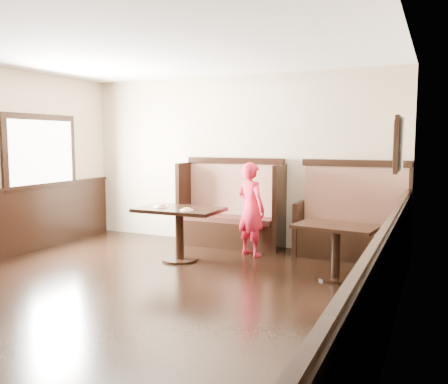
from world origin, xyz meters
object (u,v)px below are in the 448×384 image
Objects in this scene: booth_neighbor at (352,226)px; table_neighbor at (336,238)px; table_main at (179,220)px; child at (251,209)px; booth_main at (232,214)px.

table_neighbor is (-0.00, -1.20, 0.04)m from booth_neighbor.
table_main is 1.10m from child.
table_neighbor is at bearing 177.82° from child.
table_main is at bearing 65.77° from child.
booth_main is 2.29m from table_neighbor.
child is at bearing -42.73° from booth_main.
booth_neighbor is at bearing 28.31° from table_main.
table_main is 0.86× the size of child.
table_main is at bearing -171.63° from table_neighbor.
child reaches higher than table_main.
booth_neighbor is at bearing 97.79° from table_neighbor.
child is at bearing 161.38° from table_neighbor.
booth_neighbor is 1.37× the size of table_main.
booth_neighbor is 1.54× the size of table_neighbor.
table_main is 1.13× the size of table_neighbor.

